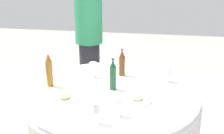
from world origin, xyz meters
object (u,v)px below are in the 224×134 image
(bottle_dark_green_front, at_px, (113,75))
(wine_glass_right, at_px, (97,109))
(bottle_brown_far, at_px, (122,63))
(wine_glass_outer, at_px, (114,58))
(wine_glass_south, at_px, (93,67))
(wine_glass_left, at_px, (167,71))
(plate_right, at_px, (65,98))
(bottle_amber_rear, at_px, (49,71))
(dining_table, at_px, (112,106))
(wine_glass_near, at_px, (118,103))
(plate_west, at_px, (137,99))
(person_rear, at_px, (89,40))

(bottle_dark_green_front, relative_size, wine_glass_right, 1.77)
(bottle_brown_far, distance_m, wine_glass_outer, 0.25)
(bottle_brown_far, bearing_deg, bottle_dark_green_front, 173.21)
(wine_glass_right, bearing_deg, wine_glass_south, 14.53)
(wine_glass_left, xyz_separation_m, plate_right, (-0.51, 0.82, -0.09))
(wine_glass_right, bearing_deg, wine_glass_outer, 3.04)
(bottle_amber_rear, relative_size, wine_glass_south, 2.12)
(dining_table, relative_size, bottle_dark_green_front, 5.34)
(dining_table, distance_m, bottle_brown_far, 0.46)
(bottle_dark_green_front, xyz_separation_m, wine_glass_south, (0.24, 0.23, -0.02))
(wine_glass_near, bearing_deg, bottle_amber_rear, 58.14)
(wine_glass_south, distance_m, plate_right, 0.52)
(wine_glass_left, xyz_separation_m, wine_glass_south, (-0.01, 0.69, 0.00))
(bottle_brown_far, bearing_deg, wine_glass_right, 176.29)
(wine_glass_south, xyz_separation_m, wine_glass_right, (-0.80, -0.21, 0.01))
(bottle_dark_green_front, height_order, plate_west, bottle_dark_green_front)
(wine_glass_near, distance_m, plate_west, 0.30)
(wine_glass_outer, bearing_deg, wine_glass_left, -118.61)
(wine_glass_left, bearing_deg, dining_table, 122.26)
(dining_table, bearing_deg, bottle_dark_green_front, 2.58)
(person_rear, bearing_deg, bottle_amber_rear, -115.65)
(dining_table, distance_m, plate_west, 0.30)
(wine_glass_near, relative_size, plate_right, 0.62)
(plate_west, bearing_deg, wine_glass_outer, 22.75)
(wine_glass_left, bearing_deg, bottle_dark_green_front, 117.97)
(wine_glass_left, relative_size, wine_glass_right, 0.91)
(wine_glass_outer, xyz_separation_m, wine_glass_left, (-0.30, -0.55, 0.01))
(bottle_brown_far, xyz_separation_m, wine_glass_south, (-0.09, 0.26, -0.02))
(plate_right, bearing_deg, bottle_amber_rear, 41.69)
(wine_glass_left, bearing_deg, wine_glass_right, 148.93)
(dining_table, xyz_separation_m, wine_glass_left, (0.29, -0.47, 0.25))
(wine_glass_outer, bearing_deg, plate_right, 161.42)
(wine_glass_near, bearing_deg, wine_glass_right, 133.78)
(wine_glass_near, bearing_deg, wine_glass_south, 26.48)
(bottle_brown_far, bearing_deg, dining_table, 174.35)
(wine_glass_near, xyz_separation_m, wine_glass_south, (0.68, 0.34, 0.01))
(wine_glass_left, bearing_deg, wine_glass_near, 152.40)
(bottle_brown_far, relative_size, plate_right, 1.20)
(bottle_amber_rear, bearing_deg, plate_right, -138.31)
(bottle_amber_rear, distance_m, wine_glass_right, 0.76)
(bottle_amber_rear, xyz_separation_m, bottle_brown_far, (0.35, -0.60, -0.02))
(dining_table, xyz_separation_m, bottle_dark_green_front, (0.05, 0.00, 0.28))
(wine_glass_near, relative_size, wine_glass_south, 0.94)
(bottle_dark_green_front, bearing_deg, plate_right, 126.51)
(wine_glass_outer, distance_m, wine_glass_south, 0.34)
(wine_glass_outer, distance_m, wine_glass_near, 1.00)
(wine_glass_outer, xyz_separation_m, plate_west, (-0.72, -0.30, -0.08))
(dining_table, relative_size, wine_glass_outer, 11.48)
(plate_west, bearing_deg, wine_glass_left, -29.69)
(bottle_brown_far, distance_m, wine_glass_near, 0.77)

